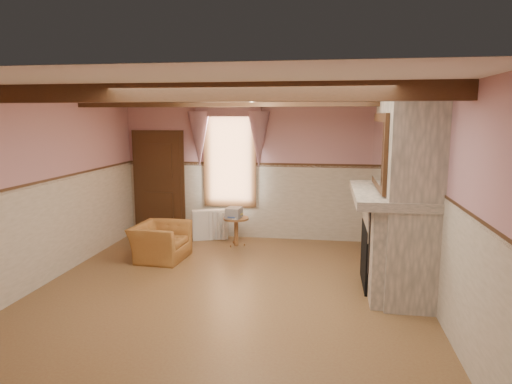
% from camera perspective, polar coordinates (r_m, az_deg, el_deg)
% --- Properties ---
extents(floor, '(5.50, 6.00, 0.01)m').
position_cam_1_polar(floor, '(6.61, -3.56, -12.35)').
color(floor, brown).
rests_on(floor, ground).
extents(ceiling, '(5.50, 6.00, 0.01)m').
position_cam_1_polar(ceiling, '(6.15, -3.84, 12.66)').
color(ceiling, silver).
rests_on(ceiling, wall_back).
extents(wall_back, '(5.50, 0.02, 2.80)m').
position_cam_1_polar(wall_back, '(9.15, 0.44, 2.82)').
color(wall_back, '#B27B80').
rests_on(wall_back, floor).
extents(wall_front, '(5.50, 0.02, 2.80)m').
position_cam_1_polar(wall_front, '(3.45, -14.85, -8.61)').
color(wall_front, '#B27B80').
rests_on(wall_front, floor).
extents(wall_left, '(0.02, 6.00, 2.80)m').
position_cam_1_polar(wall_left, '(7.34, -25.14, 0.30)').
color(wall_left, '#B27B80').
rests_on(wall_left, floor).
extents(wall_right, '(0.02, 6.00, 2.80)m').
position_cam_1_polar(wall_right, '(6.24, 21.79, -0.95)').
color(wall_right, '#B27B80').
rests_on(wall_right, floor).
extents(wainscot, '(5.50, 6.00, 1.50)m').
position_cam_1_polar(wainscot, '(6.37, -3.63, -6.07)').
color(wainscot, beige).
rests_on(wainscot, floor).
extents(chair_rail, '(5.50, 6.00, 0.08)m').
position_cam_1_polar(chair_rail, '(6.21, -3.70, 0.61)').
color(chair_rail, black).
rests_on(chair_rail, wainscot).
extents(firebox, '(0.20, 0.95, 0.90)m').
position_cam_1_polar(firebox, '(6.91, 14.09, -7.68)').
color(firebox, black).
rests_on(firebox, floor).
extents(armchair, '(0.89, 1.00, 0.62)m').
position_cam_1_polar(armchair, '(8.11, -11.86, -6.09)').
color(armchair, '#9E662D').
rests_on(armchair, floor).
extents(side_table, '(0.49, 0.49, 0.55)m').
position_cam_1_polar(side_table, '(8.77, -2.49, -4.95)').
color(side_table, brown).
rests_on(side_table, floor).
extents(book_stack, '(0.29, 0.35, 0.20)m').
position_cam_1_polar(book_stack, '(8.65, -2.77, -2.60)').
color(book_stack, '#B7AD8C').
rests_on(book_stack, side_table).
extents(radiator, '(0.72, 0.42, 0.60)m').
position_cam_1_polar(radiator, '(9.25, -5.78, -4.08)').
color(radiator, white).
rests_on(radiator, floor).
extents(bowl, '(0.38, 0.38, 0.09)m').
position_cam_1_polar(bowl, '(6.68, 16.56, 0.55)').
color(bowl, brown).
rests_on(bowl, mantel).
extents(mantel_clock, '(0.14, 0.24, 0.20)m').
position_cam_1_polar(mantel_clock, '(7.45, 15.80, 1.89)').
color(mantel_clock, black).
rests_on(mantel_clock, mantel).
extents(oil_lamp, '(0.11, 0.11, 0.28)m').
position_cam_1_polar(oil_lamp, '(7.21, 16.03, 1.96)').
color(oil_lamp, gold).
rests_on(oil_lamp, mantel).
extents(candle_red, '(0.06, 0.06, 0.16)m').
position_cam_1_polar(candle_red, '(5.93, 17.51, -0.23)').
color(candle_red, '#B42516').
rests_on(candle_red, mantel).
extents(jar_yellow, '(0.06, 0.06, 0.12)m').
position_cam_1_polar(jar_yellow, '(6.57, 16.69, 0.53)').
color(jar_yellow, yellow).
rests_on(jar_yellow, mantel).
extents(fireplace, '(0.85, 2.00, 2.80)m').
position_cam_1_polar(fireplace, '(6.76, 18.00, 0.02)').
color(fireplace, gray).
rests_on(fireplace, floor).
extents(mantel, '(1.05, 2.05, 0.12)m').
position_cam_1_polar(mantel, '(6.74, 16.47, -0.28)').
color(mantel, gray).
rests_on(mantel, fireplace).
extents(overmantel_mirror, '(0.06, 1.44, 1.04)m').
position_cam_1_polar(overmantel_mirror, '(6.64, 15.13, 4.95)').
color(overmantel_mirror, silver).
rests_on(overmantel_mirror, fireplace).
extents(door, '(1.10, 0.10, 2.10)m').
position_cam_1_polar(door, '(9.68, -12.01, 0.89)').
color(door, black).
rests_on(door, floor).
extents(window, '(1.06, 0.08, 2.02)m').
position_cam_1_polar(window, '(9.21, -3.29, 4.41)').
color(window, white).
rests_on(window, wall_back).
extents(window_drapes, '(1.30, 0.14, 1.40)m').
position_cam_1_polar(window_drapes, '(9.09, -3.45, 8.14)').
color(window_drapes, gray).
rests_on(window_drapes, wall_back).
extents(ceiling_beam_front, '(5.50, 0.18, 0.20)m').
position_cam_1_polar(ceiling_beam_front, '(4.98, -6.96, 12.24)').
color(ceiling_beam_front, black).
rests_on(ceiling_beam_front, ceiling).
extents(ceiling_beam_back, '(5.50, 0.18, 0.20)m').
position_cam_1_polar(ceiling_beam_back, '(7.32, -1.70, 11.37)').
color(ceiling_beam_back, black).
rests_on(ceiling_beam_back, ceiling).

